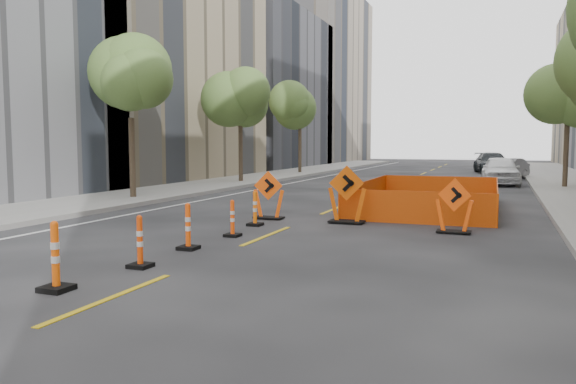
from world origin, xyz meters
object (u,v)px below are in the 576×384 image
at_px(channelizer_2, 55,256).
at_px(chevron_sign_left, 269,195).
at_px(channelizer_6, 255,208).
at_px(parked_car_mid, 506,169).
at_px(chevron_sign_right, 454,206).
at_px(parked_car_far, 492,163).
at_px(channelizer_5, 232,218).
at_px(channelizer_4, 188,226).
at_px(chevron_sign_center, 347,195).
at_px(parked_car_near, 500,170).
at_px(channelizer_3, 140,241).

bearing_deg(channelizer_2, chevron_sign_left, 90.61).
distance_m(channelizer_6, parked_car_mid, 24.75).
xyz_separation_m(chevron_sign_left, chevron_sign_right, (5.50, -0.80, -0.02)).
bearing_deg(parked_car_far, chevron_sign_right, -100.91).
distance_m(channelizer_5, chevron_sign_right, 5.68).
height_order(channelizer_4, channelizer_6, channelizer_4).
xyz_separation_m(channelizer_6, parked_car_mid, (6.73, 23.81, 0.17)).
bearing_deg(channelizer_2, chevron_sign_center, 74.99).
bearing_deg(channelizer_4, chevron_sign_left, 92.82).
bearing_deg(parked_car_near, chevron_sign_center, -107.61).
relative_size(channelizer_4, channelizer_6, 1.04).
xyz_separation_m(channelizer_6, chevron_sign_center, (2.28, 1.37, 0.34)).
height_order(chevron_sign_center, chevron_sign_right, chevron_sign_center).
bearing_deg(channelizer_2, channelizer_3, 82.58).
distance_m(channelizer_2, parked_car_far, 38.67).
relative_size(channelizer_3, parked_car_far, 0.19).
bearing_deg(channelizer_4, chevron_sign_center, 66.58).
distance_m(channelizer_3, parked_car_far, 36.80).
bearing_deg(parked_car_near, chevron_sign_right, -97.76).
relative_size(channelizer_3, channelizer_4, 0.97).
bearing_deg(channelizer_3, parked_car_far, 81.26).
distance_m(channelizer_3, chevron_sign_center, 7.28).
bearing_deg(channelizer_6, channelizer_3, -88.34).
relative_size(channelizer_6, parked_car_mid, 0.25).
bearing_deg(chevron_sign_left, channelizer_5, -91.04).
height_order(channelizer_4, chevron_sign_right, chevron_sign_right).
bearing_deg(chevron_sign_center, channelizer_2, -128.37).
height_order(chevron_sign_left, parked_car_mid, chevron_sign_left).
height_order(channelizer_6, chevron_sign_right, chevron_sign_right).
height_order(channelizer_4, parked_car_far, parked_car_far).
relative_size(channelizer_4, parked_car_mid, 0.26).
height_order(channelizer_2, channelizer_5, channelizer_2).
relative_size(chevron_sign_center, parked_car_mid, 0.42).
bearing_deg(channelizer_2, parked_car_mid, 77.71).
distance_m(channelizer_3, parked_car_near, 25.24).
bearing_deg(chevron_sign_right, channelizer_2, -108.42).
xyz_separation_m(channelizer_2, channelizer_3, (0.24, 1.86, -0.06)).
bearing_deg(parked_car_mid, channelizer_3, -78.91).
xyz_separation_m(parked_car_near, parked_car_far, (-0.63, 11.90, -0.02)).
xyz_separation_m(channelizer_2, parked_car_near, (6.47, 26.32, 0.24)).
bearing_deg(parked_car_mid, channelizer_4, -79.90).
distance_m(channelizer_2, chevron_sign_right, 9.71).
height_order(channelizer_3, parked_car_mid, parked_car_mid).
xyz_separation_m(channelizer_3, parked_car_near, (6.22, 24.46, 0.30)).
distance_m(channelizer_5, parked_car_far, 33.11).
height_order(parked_car_mid, parked_car_far, parked_car_far).
distance_m(parked_car_near, parked_car_mid, 4.95).
bearing_deg(parked_car_mid, chevron_sign_right, -69.79).
relative_size(channelizer_5, parked_car_near, 0.20).
height_order(chevron_sign_left, chevron_sign_right, chevron_sign_left).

